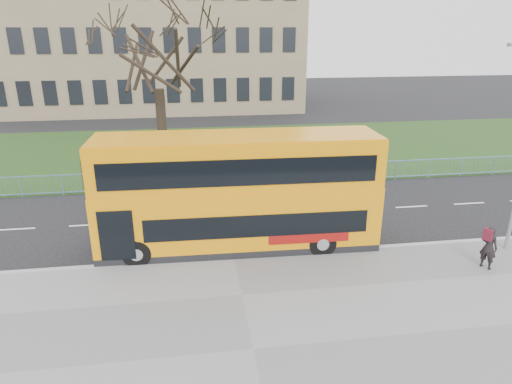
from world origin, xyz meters
TOP-DOWN VIEW (x-y plane):
  - ground at (0.00, 0.00)m, footprint 120.00×120.00m
  - pavement at (0.00, -6.75)m, footprint 80.00×10.50m
  - kerb at (0.00, -1.55)m, footprint 80.00×0.20m
  - grass_verge at (0.00, 14.30)m, footprint 80.00×15.40m
  - guard_railing at (0.00, 6.60)m, footprint 40.00×0.12m
  - bare_tree at (-3.00, 10.00)m, footprint 7.98×7.98m
  - civic_building at (-5.00, 35.00)m, footprint 30.00×15.00m
  - yellow_bus at (0.30, -0.51)m, footprint 10.58×2.78m
  - pedestrian at (8.75, -3.62)m, footprint 0.64×0.69m

SIDE VIEW (x-z plane):
  - ground at x=0.00m, z-range 0.00..0.00m
  - grass_verge at x=0.00m, z-range 0.00..0.08m
  - pavement at x=0.00m, z-range 0.00..0.12m
  - kerb at x=0.00m, z-range 0.00..0.14m
  - guard_railing at x=0.00m, z-range 0.00..1.10m
  - pedestrian at x=8.75m, z-range 0.12..1.70m
  - yellow_bus at x=0.30m, z-range 0.16..4.57m
  - bare_tree at x=-3.00m, z-range 0.08..11.48m
  - civic_building at x=-5.00m, z-range 0.00..14.00m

